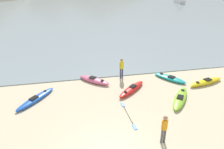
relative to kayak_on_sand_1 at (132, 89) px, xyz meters
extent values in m
cube|color=gray|center=(-2.70, 37.61, -0.13)|extent=(160.00, 70.00, 0.06)
ellipsoid|color=red|center=(0.00, 0.00, 0.00)|extent=(2.67, 2.53, 0.32)
cube|color=black|center=(0.11, 0.10, 0.18)|extent=(0.64, 0.63, 0.05)
cylinder|color=black|center=(-0.62, -0.57, 0.17)|extent=(0.22, 0.22, 0.02)
ellipsoid|color=blue|center=(-6.62, 0.04, -0.03)|extent=(2.53, 3.02, 0.26)
cube|color=black|center=(-6.72, -0.10, 0.13)|extent=(0.63, 0.68, 0.05)
cylinder|color=black|center=(-6.05, 0.76, 0.11)|extent=(0.21, 0.21, 0.02)
ellipsoid|color=teal|center=(3.51, 1.21, -0.03)|extent=(2.23, 2.68, 0.27)
cube|color=black|center=(3.59, 1.09, 0.13)|extent=(0.63, 0.65, 0.05)
cylinder|color=black|center=(3.07, 1.82, 0.12)|extent=(0.27, 0.27, 0.02)
ellipsoid|color=#8CCC2D|center=(2.82, -1.85, -0.01)|extent=(2.53, 3.03, 0.30)
cube|color=black|center=(2.73, -1.98, 0.16)|extent=(0.66, 0.70, 0.05)
cylinder|color=black|center=(3.37, -1.13, 0.15)|extent=(0.24, 0.24, 0.02)
ellipsoid|color=#E5668C|center=(-2.46, 1.98, 0.01)|extent=(2.50, 2.46, 0.34)
cube|color=black|center=(-2.56, 2.08, 0.20)|extent=(0.64, 0.64, 0.05)
cylinder|color=black|center=(-1.91, 1.45, 0.19)|extent=(0.26, 0.26, 0.02)
ellipsoid|color=yellow|center=(5.89, -0.03, 0.00)|extent=(3.24, 1.48, 0.32)
cube|color=black|center=(6.04, 0.01, 0.18)|extent=(0.65, 0.52, 0.05)
cylinder|color=black|center=(5.05, -0.25, 0.17)|extent=(0.24, 0.24, 0.02)
cylinder|color=#4C4C4C|center=(-0.04, -5.40, 0.24)|extent=(0.12, 0.12, 0.80)
cylinder|color=#4C4C4C|center=(0.10, -5.40, 0.24)|extent=(0.12, 0.12, 0.80)
cube|color=orange|center=(0.03, -5.40, 0.92)|extent=(0.20, 0.23, 0.57)
cylinder|color=orange|center=(-0.09, -5.40, 0.93)|extent=(0.08, 0.08, 0.54)
cylinder|color=orange|center=(0.15, -5.40, 0.93)|extent=(0.08, 0.08, 0.54)
sphere|color=#A37A5B|center=(0.03, -5.40, 1.32)|extent=(0.22, 0.22, 0.22)
cylinder|color=#384260|center=(-0.30, 2.20, 0.26)|extent=(0.12, 0.12, 0.85)
cylinder|color=#384260|center=(-0.15, 2.20, 0.26)|extent=(0.12, 0.12, 0.85)
cube|color=yellow|center=(-0.22, 2.20, 0.99)|extent=(0.24, 0.27, 0.60)
cylinder|color=yellow|center=(-0.35, 2.20, 1.00)|extent=(0.09, 0.09, 0.57)
cylinder|color=yellow|center=(-0.09, 2.20, 1.00)|extent=(0.09, 0.09, 0.57)
sphere|color=#A37A5B|center=(-0.22, 2.20, 1.41)|extent=(0.23, 0.23, 0.23)
cube|color=white|center=(28.21, 47.59, 0.45)|extent=(2.14, 5.40, 1.10)
cylinder|color=black|center=(-1.04, -2.83, -0.15)|extent=(0.11, 1.90, 0.03)
cube|color=blue|center=(-1.09, -1.66, -0.15)|extent=(0.20, 0.45, 0.03)
cube|color=blue|center=(-0.99, -4.00, -0.15)|extent=(0.20, 0.45, 0.03)
camera|label=1|loc=(-4.17, -13.22, 7.49)|focal=35.00mm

